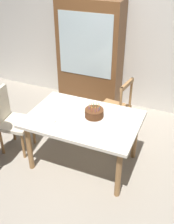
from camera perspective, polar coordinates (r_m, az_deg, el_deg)
ground at (r=3.83m, az=-0.70°, el=-10.52°), size 6.40×6.40×0.00m
back_wall at (r=4.76m, az=8.54°, el=15.93°), size 6.40×0.10×2.60m
dining_table at (r=3.43m, az=-0.77°, el=-2.58°), size 1.41×0.96×0.74m
birthday_cake at (r=3.36m, az=1.54°, el=-0.32°), size 0.28×0.28×0.19m
plate_near_celebrant at (r=3.37m, az=-8.33°, el=-1.60°), size 0.22×0.22×0.01m
plate_far_side at (r=3.57m, az=-0.42°, el=0.81°), size 0.22×0.22×0.01m
fork_near_celebrant at (r=3.44m, az=-10.76°, el=-1.18°), size 0.18×0.06×0.01m
fork_far_side at (r=3.62m, az=-2.81°, el=1.22°), size 0.18×0.04×0.01m
fork_near_guest at (r=3.13m, az=2.10°, el=-4.19°), size 0.18×0.03×0.01m
chair_spindle_back at (r=4.11m, az=5.87°, el=0.60°), size 0.50×0.50×0.95m
chair_upholstered at (r=3.92m, az=-16.28°, el=-1.09°), size 0.50×0.50×0.95m
china_cabinet at (r=4.76m, az=0.67°, el=11.90°), size 1.10×0.45×1.90m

